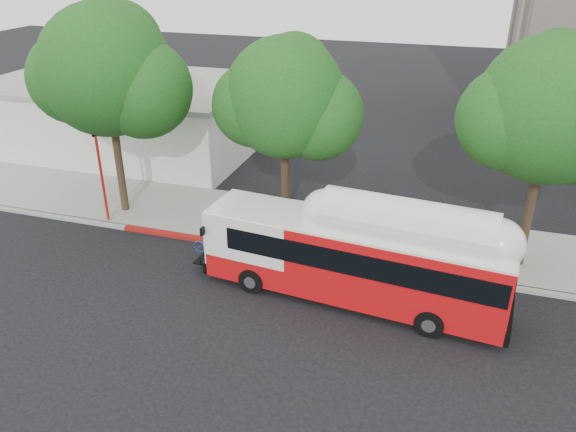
# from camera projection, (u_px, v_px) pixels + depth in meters

# --- Properties ---
(ground) EXTENTS (120.00, 120.00, 0.00)m
(ground) POSITION_uv_depth(u_px,v_px,m) (261.00, 307.00, 20.26)
(ground) COLOR black
(ground) RESTS_ON ground
(sidewalk) EXTENTS (60.00, 5.00, 0.15)m
(sidewalk) POSITION_uv_depth(u_px,v_px,m) (309.00, 226.00, 25.79)
(sidewalk) COLOR gray
(sidewalk) RESTS_ON ground
(curb_strip) EXTENTS (60.00, 0.30, 0.15)m
(curb_strip) POSITION_uv_depth(u_px,v_px,m) (293.00, 253.00, 23.56)
(curb_strip) COLOR gray
(curb_strip) RESTS_ON ground
(red_curb_segment) EXTENTS (10.00, 0.32, 0.16)m
(red_curb_segment) POSITION_uv_depth(u_px,v_px,m) (227.00, 243.00, 24.36)
(red_curb_segment) COLOR maroon
(red_curb_segment) RESTS_ON ground
(street_tree_left) EXTENTS (6.67, 5.80, 9.74)m
(street_tree_left) POSITION_uv_depth(u_px,v_px,m) (117.00, 76.00, 24.38)
(street_tree_left) COLOR #2D2116
(street_tree_left) RESTS_ON ground
(street_tree_mid) EXTENTS (5.75, 5.00, 8.62)m
(street_tree_mid) POSITION_uv_depth(u_px,v_px,m) (295.00, 103.00, 23.00)
(street_tree_mid) COLOR #2D2116
(street_tree_mid) RESTS_ON ground
(street_tree_right) EXTENTS (6.21, 5.40, 9.18)m
(street_tree_right) POSITION_uv_depth(u_px,v_px,m) (562.00, 116.00, 20.00)
(street_tree_right) COLOR #2D2116
(street_tree_right) RESTS_ON ground
(low_commercial_bldg) EXTENTS (16.20, 10.20, 4.25)m
(low_commercial_bldg) POSITION_uv_depth(u_px,v_px,m) (126.00, 114.00, 35.04)
(low_commercial_bldg) COLOR silver
(low_commercial_bldg) RESTS_ON ground
(transit_bus) EXTENTS (11.82, 3.49, 3.45)m
(transit_bus) POSITION_uv_depth(u_px,v_px,m) (355.00, 261.00, 20.04)
(transit_bus) COLOR red
(transit_bus) RESTS_ON ground
(signal_pole) EXTENTS (0.13, 0.43, 4.49)m
(signal_pole) POSITION_uv_depth(u_px,v_px,m) (102.00, 177.00, 25.31)
(signal_pole) COLOR red
(signal_pole) RESTS_ON ground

